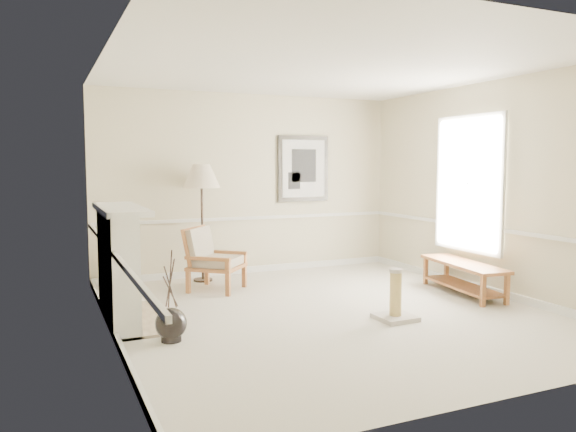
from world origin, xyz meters
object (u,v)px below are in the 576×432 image
at_px(floor_lamp, 202,179).
at_px(scratching_post, 395,304).
at_px(armchair, 210,256).
at_px(bench, 463,273).
at_px(floor_vase, 171,325).

height_order(floor_lamp, scratching_post, floor_lamp).
bearing_deg(scratching_post, floor_lamp, 115.84).
height_order(armchair, floor_lamp, floor_lamp).
distance_m(armchair, scratching_post, 2.81).
distance_m(bench, scratching_post, 1.75).
distance_m(floor_vase, floor_lamp, 3.24).
relative_size(floor_vase, bench, 0.59).
bearing_deg(bench, floor_lamp, 143.15).
relative_size(bench, scratching_post, 2.66).
xyz_separation_m(armchair, floor_lamp, (0.06, 0.63, 1.07)).
relative_size(armchair, bench, 0.62).
xyz_separation_m(floor_vase, bench, (4.12, 0.45, 0.12)).
bearing_deg(floor_lamp, floor_vase, -111.48).
height_order(armchair, bench, armchair).
relative_size(floor_vase, armchair, 0.95).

